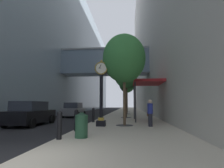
{
  "coord_description": "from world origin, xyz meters",
  "views": [
    {
      "loc": [
        2.95,
        -4.15,
        1.5
      ],
      "look_at": [
        0.86,
        17.87,
        4.03
      ],
      "focal_mm": 28.54,
      "sensor_mm": 36.0,
      "label": 1
    }
  ],
  "objects_px": {
    "street_tree_mid_near": "(126,75)",
    "pedestrian_walking": "(150,112)",
    "street_tree_far": "(127,84)",
    "car_grey_mid": "(74,110)",
    "street_clock": "(101,89)",
    "street_tree_near": "(124,59)",
    "bollard_second": "(76,120)",
    "street_tree_mid_far": "(127,76)",
    "bollard_fourth": "(93,115)",
    "bollard_nearest": "(59,124)",
    "trash_bin": "(81,124)",
    "car_black_near": "(31,114)"
  },
  "relations": [
    {
      "from": "street_tree_mid_near",
      "to": "pedestrian_walking",
      "type": "xyz_separation_m",
      "value": [
        1.61,
        -7.27,
        -3.57
      ]
    },
    {
      "from": "street_tree_far",
      "to": "car_black_near",
      "type": "xyz_separation_m",
      "value": [
        -6.77,
        -20.02,
        -4.43
      ]
    },
    {
      "from": "bollard_nearest",
      "to": "street_tree_far",
      "type": "distance_m",
      "value": 25.99
    },
    {
      "from": "street_tree_mid_near",
      "to": "car_grey_mid",
      "type": "distance_m",
      "value": 7.79
    },
    {
      "from": "street_clock",
      "to": "trash_bin",
      "type": "bearing_deg",
      "value": -92.83
    },
    {
      "from": "bollard_fourth",
      "to": "car_grey_mid",
      "type": "relative_size",
      "value": 0.25
    },
    {
      "from": "bollard_second",
      "to": "bollard_fourth",
      "type": "xyz_separation_m",
      "value": [
        0.0,
        4.51,
        0.0
      ]
    },
    {
      "from": "street_clock",
      "to": "street_tree_near",
      "type": "bearing_deg",
      "value": 16.5
    },
    {
      "from": "street_clock",
      "to": "street_tree_far",
      "type": "xyz_separation_m",
      "value": [
        1.47,
        21.11,
        2.79
      ]
    },
    {
      "from": "bollard_nearest",
      "to": "street_tree_mid_far",
      "type": "relative_size",
      "value": 0.15
    },
    {
      "from": "bollard_fourth",
      "to": "street_tree_far",
      "type": "distance_m",
      "value": 19.41
    },
    {
      "from": "bollard_second",
      "to": "bollard_fourth",
      "type": "relative_size",
      "value": 1.0
    },
    {
      "from": "street_clock",
      "to": "street_tree_mid_far",
      "type": "height_order",
      "value": "street_tree_mid_far"
    },
    {
      "from": "bollard_second",
      "to": "car_grey_mid",
      "type": "relative_size",
      "value": 0.25
    },
    {
      "from": "street_tree_mid_near",
      "to": "car_grey_mid",
      "type": "relative_size",
      "value": 1.33
    },
    {
      "from": "street_tree_near",
      "to": "pedestrian_walking",
      "type": "xyz_separation_m",
      "value": [
        1.61,
        -0.38,
        -3.56
      ]
    },
    {
      "from": "street_tree_mid_near",
      "to": "street_tree_mid_far",
      "type": "xyz_separation_m",
      "value": [
        -0.0,
        6.89,
        1.0
      ]
    },
    {
      "from": "street_tree_mid_near",
      "to": "street_tree_mid_far",
      "type": "bearing_deg",
      "value": 90.0
    },
    {
      "from": "street_tree_far",
      "to": "trash_bin",
      "type": "bearing_deg",
      "value": -93.8
    },
    {
      "from": "bollard_fourth",
      "to": "bollard_second",
      "type": "bearing_deg",
      "value": -90.0
    },
    {
      "from": "bollard_nearest",
      "to": "street_tree_near",
      "type": "relative_size",
      "value": 0.18
    },
    {
      "from": "bollard_second",
      "to": "street_tree_near",
      "type": "distance_m",
      "value": 5.23
    },
    {
      "from": "street_tree_far",
      "to": "pedestrian_walking",
      "type": "bearing_deg",
      "value": -85.64
    },
    {
      "from": "street_tree_mid_far",
      "to": "pedestrian_walking",
      "type": "height_order",
      "value": "street_tree_mid_far"
    },
    {
      "from": "pedestrian_walking",
      "to": "bollard_second",
      "type": "bearing_deg",
      "value": -151.77
    },
    {
      "from": "street_tree_far",
      "to": "car_grey_mid",
      "type": "height_order",
      "value": "street_tree_far"
    },
    {
      "from": "street_tree_far",
      "to": "street_clock",
      "type": "bearing_deg",
      "value": -93.98
    },
    {
      "from": "street_tree_mid_far",
      "to": "bollard_fourth",
      "type": "bearing_deg",
      "value": -101.68
    },
    {
      "from": "pedestrian_walking",
      "to": "trash_bin",
      "type": "bearing_deg",
      "value": -129.11
    },
    {
      "from": "car_grey_mid",
      "to": "street_tree_mid_far",
      "type": "bearing_deg",
      "value": 34.53
    },
    {
      "from": "street_tree_near",
      "to": "street_tree_mid_far",
      "type": "xyz_separation_m",
      "value": [
        0.0,
        13.78,
        1.01
      ]
    },
    {
      "from": "street_clock",
      "to": "bollard_nearest",
      "type": "height_order",
      "value": "street_clock"
    },
    {
      "from": "bollard_second",
      "to": "bollard_fourth",
      "type": "height_order",
      "value": "same"
    },
    {
      "from": "bollard_second",
      "to": "pedestrian_walking",
      "type": "height_order",
      "value": "pedestrian_walking"
    },
    {
      "from": "bollard_fourth",
      "to": "trash_bin",
      "type": "bearing_deg",
      "value": -83.01
    },
    {
      "from": "bollard_second",
      "to": "street_tree_far",
      "type": "xyz_separation_m",
      "value": [
        2.45,
        23.22,
        4.54
      ]
    },
    {
      "from": "street_tree_near",
      "to": "trash_bin",
      "type": "bearing_deg",
      "value": -110.74
    },
    {
      "from": "car_grey_mid",
      "to": "bollard_second",
      "type": "bearing_deg",
      "value": -71.98
    },
    {
      "from": "street_tree_near",
      "to": "pedestrian_walking",
      "type": "bearing_deg",
      "value": -13.19
    },
    {
      "from": "bollard_fourth",
      "to": "street_tree_mid_near",
      "type": "relative_size",
      "value": 0.19
    },
    {
      "from": "street_clock",
      "to": "bollard_fourth",
      "type": "bearing_deg",
      "value": 112.16
    },
    {
      "from": "bollard_nearest",
      "to": "trash_bin",
      "type": "distance_m",
      "value": 0.88
    },
    {
      "from": "street_tree_mid_near",
      "to": "pedestrian_walking",
      "type": "distance_m",
      "value": 8.25
    },
    {
      "from": "street_clock",
      "to": "street_tree_mid_far",
      "type": "distance_m",
      "value": 14.63
    },
    {
      "from": "street_tree_near",
      "to": "street_tree_mid_near",
      "type": "distance_m",
      "value": 6.89
    },
    {
      "from": "bollard_nearest",
      "to": "car_black_near",
      "type": "bearing_deg",
      "value": 128.39
    },
    {
      "from": "street_clock",
      "to": "bollard_nearest",
      "type": "bearing_deg",
      "value": -102.58
    },
    {
      "from": "street_tree_mid_near",
      "to": "car_black_near",
      "type": "bearing_deg",
      "value": -137.37
    },
    {
      "from": "street_clock",
      "to": "trash_bin",
      "type": "distance_m",
      "value": 4.35
    },
    {
      "from": "street_clock",
      "to": "street_tree_far",
      "type": "relative_size",
      "value": 0.62
    }
  ]
}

